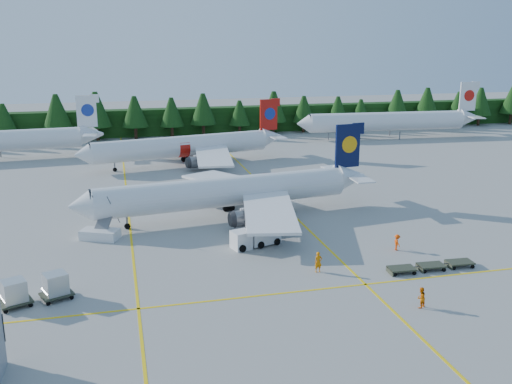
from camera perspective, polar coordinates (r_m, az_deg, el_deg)
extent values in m
plane|color=gray|center=(55.82, 2.65, -7.37)|extent=(320.00, 320.00, 0.00)
cube|color=yellow|center=(72.62, -12.60, -2.36)|extent=(0.25, 120.00, 0.01)
cube|color=yellow|center=(75.54, 2.73, -1.33)|extent=(0.25, 120.00, 0.01)
cube|color=yellow|center=(50.57, 4.60, -9.86)|extent=(80.00, 0.25, 0.01)
cube|color=black|center=(133.53, -7.41, 7.03)|extent=(220.00, 4.00, 6.00)
cylinder|color=silver|center=(69.42, -3.21, 0.01)|extent=(31.35, 7.57, 3.66)
cone|color=silver|center=(66.42, -17.17, -1.35)|extent=(3.01, 3.96, 3.66)
cube|color=#060E32|center=(75.22, 9.15, 4.59)|extent=(3.49, 0.76, 5.68)
cube|color=silver|center=(77.55, -3.05, 1.19)|extent=(10.83, 14.77, 1.04)
cylinder|color=slate|center=(75.05, -3.78, -0.30)|extent=(3.33, 2.30, 1.92)
cube|color=silver|center=(63.45, 1.34, -1.94)|extent=(7.96, 14.52, 1.04)
cylinder|color=slate|center=(65.39, -0.98, -2.59)|extent=(3.33, 2.30, 1.92)
cylinder|color=slate|center=(67.60, -12.77, -2.99)|extent=(0.22, 0.22, 1.56)
cylinder|color=silver|center=(100.06, -7.41, 4.55)|extent=(31.14, 10.10, 3.65)
cone|color=silver|center=(96.15, -16.95, 3.59)|extent=(3.27, 4.11, 3.65)
cube|color=#B3130B|center=(105.87, 1.27, 7.74)|extent=(3.46, 1.04, 5.66)
cube|color=silver|center=(108.26, -7.36, 5.05)|extent=(11.62, 14.60, 1.04)
cylinder|color=slate|center=(105.62, -7.84, 4.07)|extent=(3.44, 2.53, 1.92)
cube|color=silver|center=(93.91, -4.28, 3.61)|extent=(6.85, 14.19, 1.04)
cylinder|color=slate|center=(95.79, -5.83, 3.02)|extent=(3.44, 2.53, 1.92)
cylinder|color=slate|center=(97.52, -13.94, 2.45)|extent=(0.22, 0.22, 1.55)
cube|color=silver|center=(112.24, -16.59, 7.76)|extent=(3.67, 0.62, 5.96)
cylinder|color=silver|center=(130.26, 12.94, 6.90)|extent=(35.23, 6.16, 4.12)
cone|color=silver|center=(124.01, 4.80, 6.83)|extent=(3.12, 4.28, 4.12)
cube|color=silver|center=(138.34, 20.43, 8.95)|extent=(3.93, 0.59, 6.39)
cylinder|color=slate|center=(126.04, 7.26, 5.56)|extent=(0.25, 0.25, 1.65)
cube|color=silver|center=(65.06, -15.32, -4.10)|extent=(4.58, 3.62, 1.06)
cube|color=slate|center=(66.20, -14.70, -2.19)|extent=(3.01, 4.15, 2.87)
cube|color=slate|center=(67.52, -14.09, -0.66)|extent=(2.06, 1.78, 0.12)
cube|color=silver|center=(59.80, -1.50, -4.82)|extent=(2.26, 2.26, 1.91)
cube|color=black|center=(59.65, -1.50, -4.41)|extent=(1.97, 2.09, 0.82)
cube|color=silver|center=(60.94, 0.76, -4.02)|extent=(3.71, 2.84, 2.37)
cube|color=#363A2A|center=(55.64, 14.37, -7.40)|extent=(2.55, 1.68, 0.14)
cube|color=#363A2A|center=(57.15, 17.12, -7.00)|extent=(2.55, 1.68, 0.14)
cube|color=#363A2A|center=(58.78, 19.71, -6.61)|extent=(2.55, 1.68, 0.14)
cube|color=#363A2A|center=(51.48, -22.93, -10.06)|extent=(3.06, 2.76, 0.16)
cube|color=silver|center=(51.10, -23.04, -9.07)|extent=(2.29, 2.26, 1.77)
cube|color=#363A2A|center=(51.66, -19.30, -9.60)|extent=(3.06, 2.76, 0.16)
cube|color=silver|center=(51.28, -19.40, -8.62)|extent=(2.29, 2.26, 1.77)
imported|color=orange|center=(54.27, 6.25, -6.98)|extent=(0.74, 0.51, 1.99)
imported|color=#E26504|center=(49.10, 16.16, -10.11)|extent=(1.07, 0.98, 1.77)
imported|color=#F14305|center=(61.18, 13.93, -4.91)|extent=(0.52, 0.73, 1.71)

